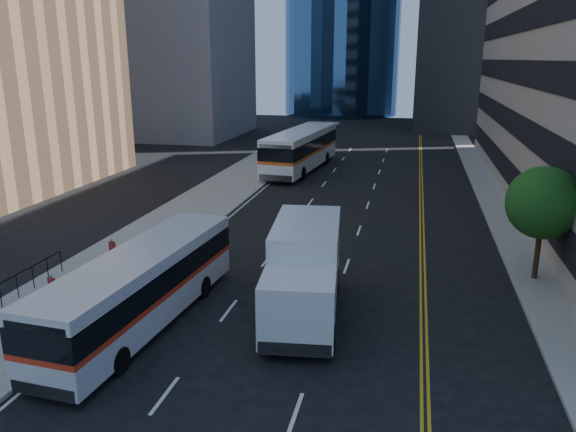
# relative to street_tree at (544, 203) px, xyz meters

# --- Properties ---
(ground) EXTENTS (160.00, 160.00, 0.00)m
(ground) POSITION_rel_street_tree_xyz_m (-9.00, -8.00, -3.64)
(ground) COLOR black
(ground) RESTS_ON ground
(sidewalk_west) EXTENTS (5.00, 90.00, 0.15)m
(sidewalk_west) POSITION_rel_street_tree_xyz_m (-19.50, 17.00, -3.57)
(sidewalk_west) COLOR gray
(sidewalk_west) RESTS_ON ground
(sidewalk_east) EXTENTS (2.00, 90.00, 0.15)m
(sidewalk_east) POSITION_rel_street_tree_xyz_m (-0.00, 17.00, -3.57)
(sidewalk_east) COLOR gray
(sidewalk_east) RESTS_ON ground
(street_tree) EXTENTS (3.20, 3.20, 5.10)m
(street_tree) POSITION_rel_street_tree_xyz_m (0.00, 0.00, 0.00)
(street_tree) COLOR #332114
(street_tree) RESTS_ON sidewalk_east
(bus_front) EXTENTS (3.21, 11.18, 2.85)m
(bus_front) POSITION_rel_street_tree_xyz_m (-15.24, -7.81, -2.09)
(bus_front) COLOR silver
(bus_front) RESTS_ON ground
(bus_rear) EXTENTS (4.34, 13.97, 3.55)m
(bus_rear) POSITION_rel_street_tree_xyz_m (-15.45, 23.25, -1.71)
(bus_rear) COLOR white
(bus_rear) RESTS_ON ground
(box_truck) EXTENTS (3.32, 7.60, 3.53)m
(box_truck) POSITION_rel_street_tree_xyz_m (-9.49, -5.72, -1.78)
(box_truck) COLOR silver
(box_truck) RESTS_ON ground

